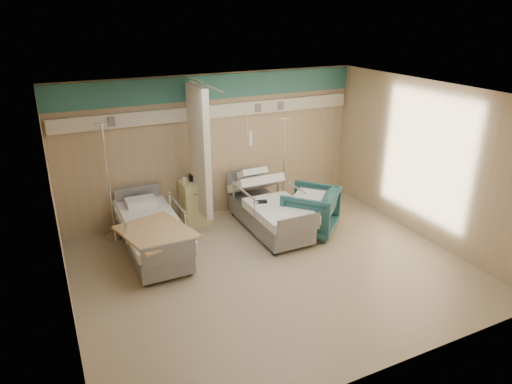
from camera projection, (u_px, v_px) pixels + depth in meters
ground at (273, 269)px, 7.34m from camera, size 6.00×5.00×0.00m
room_walls at (265, 155)px, 6.84m from camera, size 6.04×5.04×2.82m
bed_right at (269, 214)px, 8.55m from camera, size 1.00×2.16×0.63m
bed_left at (153, 238)px, 7.67m from camera, size 1.00×2.16×0.63m
bedside_cabinet at (195, 202)px, 8.80m from camera, size 0.50×0.48×0.85m
visitor_armchair at (310, 211)px, 8.44m from camera, size 1.31×1.31×0.86m
waffle_blanket at (311, 188)px, 8.21m from camera, size 0.88×0.88×0.07m
iv_stand_right at (283, 189)px, 9.58m from camera, size 0.34×0.34×1.90m
iv_stand_left at (113, 216)px, 8.20m from camera, size 0.38×0.38×2.14m
call_remote at (261, 202)px, 8.25m from camera, size 0.22×0.15×0.04m
tan_blanket at (156, 232)px, 7.14m from camera, size 1.20×1.38×0.04m
toiletry_bag at (194, 177)px, 8.71m from camera, size 0.23×0.17×0.12m
white_cup at (184, 180)px, 8.55m from camera, size 0.10×0.10×0.12m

